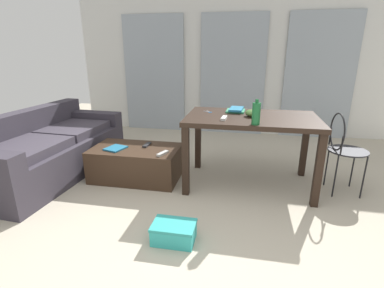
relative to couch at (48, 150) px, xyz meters
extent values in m
plane|color=#B2A893|center=(2.08, 0.16, -0.31)|extent=(8.91, 8.91, 0.00)
cube|color=silver|center=(2.08, 2.42, 0.92)|extent=(5.67, 0.10, 2.45)
cube|color=#99A3AD|center=(0.63, 2.34, 0.73)|extent=(1.13, 0.03, 2.08)
cube|color=#99A3AD|center=(2.08, 2.34, 0.73)|extent=(1.13, 0.03, 2.08)
cube|color=#99A3AD|center=(3.53, 2.34, 0.73)|extent=(1.13, 0.03, 2.08)
cube|color=#38333D|center=(0.04, 0.00, -0.09)|extent=(1.02, 2.06, 0.42)
cube|color=#38333D|center=(-0.31, 0.02, 0.29)|extent=(0.32, 2.02, 0.35)
cube|color=#38333D|center=(0.09, 0.90, 0.21)|extent=(0.91, 0.25, 0.19)
cube|color=#3E3944|center=(0.11, 0.40, 0.17)|extent=(0.70, 0.80, 0.10)
cube|color=#3E3944|center=(0.07, -0.41, 0.17)|extent=(0.70, 0.80, 0.10)
cube|color=#382619|center=(1.11, 0.09, -0.11)|extent=(1.02, 0.60, 0.38)
cube|color=black|center=(2.42, 0.17, 0.47)|extent=(1.40, 0.86, 0.05)
cube|color=black|center=(1.77, -0.21, 0.07)|extent=(0.07, 0.07, 0.75)
cube|color=black|center=(3.07, -0.21, 0.07)|extent=(0.07, 0.07, 0.75)
cube|color=black|center=(1.77, 0.55, 0.07)|extent=(0.07, 0.07, 0.75)
cube|color=black|center=(3.07, 0.55, 0.07)|extent=(0.07, 0.07, 0.75)
cylinder|color=black|center=(3.43, 0.17, 0.17)|extent=(0.40, 0.40, 0.02)
cylinder|color=black|center=(3.58, 0.05, -0.07)|extent=(0.02, 0.02, 0.46)
cylinder|color=black|center=(3.56, 0.32, -0.07)|extent=(0.02, 0.02, 0.46)
cylinder|color=black|center=(3.30, 0.03, -0.07)|extent=(0.02, 0.02, 0.46)
cylinder|color=black|center=(3.28, 0.30, -0.07)|extent=(0.02, 0.02, 0.46)
torus|color=black|center=(3.29, 0.16, 0.37)|extent=(0.04, 0.39, 0.39)
cylinder|color=black|center=(3.31, 0.00, 0.27)|extent=(0.02, 0.02, 0.20)
cylinder|color=black|center=(3.28, 0.33, 0.27)|extent=(0.02, 0.02, 0.20)
cylinder|color=#195B2D|center=(2.45, -0.19, 0.60)|extent=(0.08, 0.08, 0.21)
cylinder|color=#195B2D|center=(2.45, -0.19, 0.72)|extent=(0.03, 0.03, 0.03)
ellipsoid|color=#477033|center=(2.43, 0.16, 0.53)|extent=(0.16, 0.16, 0.08)
cube|color=#2D7F56|center=(2.24, 0.38, 0.50)|extent=(0.22, 0.23, 0.02)
cube|color=#1E668C|center=(2.25, 0.39, 0.52)|extent=(0.17, 0.28, 0.02)
cube|color=#B7B7B2|center=(2.14, -0.02, 0.50)|extent=(0.06, 0.16, 0.02)
cube|color=#9EA0A5|center=(1.91, 0.31, 0.49)|extent=(0.07, 0.05, 0.00)
torus|color=#3372B2|center=(1.96, 0.28, 0.49)|extent=(0.03, 0.03, 0.00)
cube|color=#9EA0A5|center=(1.93, 0.33, 0.49)|extent=(0.05, 0.08, 0.00)
torus|color=#3372B2|center=(1.95, 0.28, 0.49)|extent=(0.03, 0.03, 0.00)
cube|color=#232326|center=(1.21, 0.19, 0.09)|extent=(0.06, 0.18, 0.02)
cube|color=#B7B7B2|center=(1.49, -0.07, 0.09)|extent=(0.10, 0.17, 0.03)
cube|color=#1E668C|center=(0.89, 0.01, 0.09)|extent=(0.25, 0.27, 0.02)
cube|color=#33B2AD|center=(1.85, -1.01, -0.24)|extent=(0.34, 0.23, 0.13)
cube|color=teal|center=(1.85, -1.01, -0.16)|extent=(0.35, 0.24, 0.02)
camera|label=1|loc=(2.37, -2.92, 1.17)|focal=26.87mm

